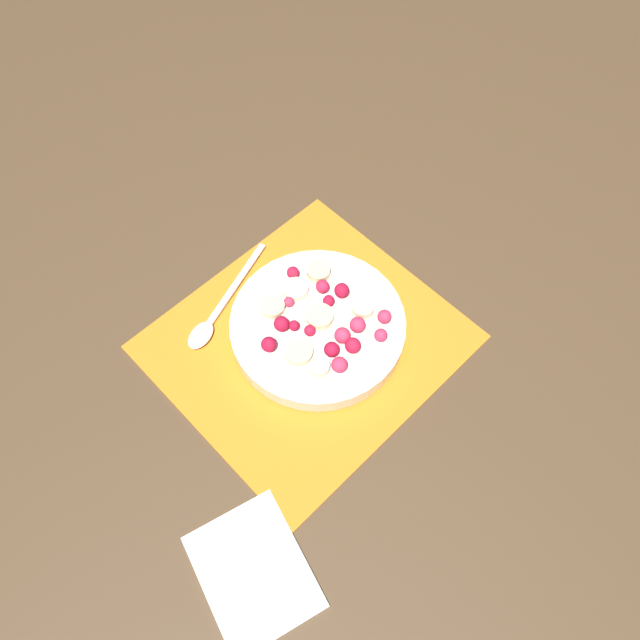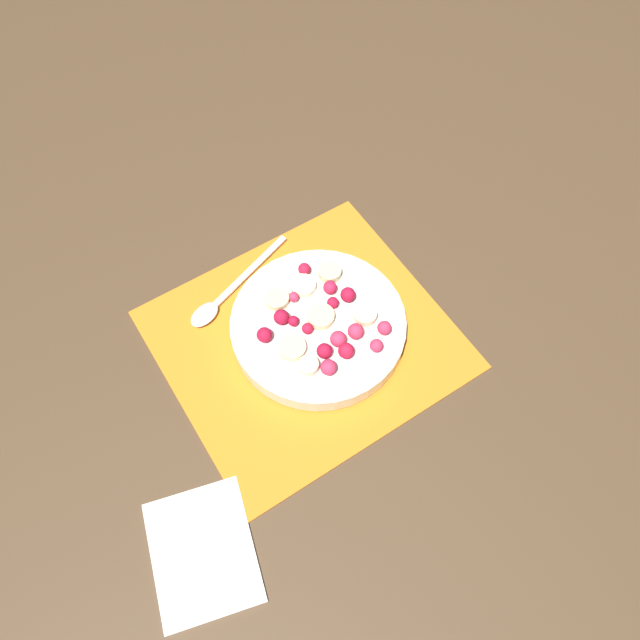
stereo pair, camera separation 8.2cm
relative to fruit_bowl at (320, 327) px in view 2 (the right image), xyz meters
name	(u,v)px [view 2 (the right image)]	position (x,y,z in m)	size (l,w,h in m)	color
ground_plane	(305,340)	(0.02, 0.00, -0.02)	(3.00, 3.00, 0.00)	#4C3823
placemat	(305,339)	(0.02, 0.00, -0.02)	(0.37, 0.34, 0.01)	orange
fruit_bowl	(320,327)	(0.00, 0.00, 0.00)	(0.24, 0.24, 0.05)	silver
spoon	(221,299)	(0.09, -0.12, -0.01)	(0.19, 0.08, 0.01)	silver
napkin	(202,551)	(0.27, 0.17, -0.02)	(0.15, 0.17, 0.01)	white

